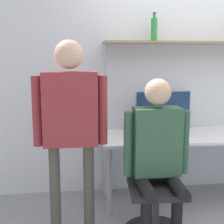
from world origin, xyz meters
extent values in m
plane|color=gray|center=(0.00, 0.00, 0.00)|extent=(12.00, 12.00, 0.00)
cube|color=silver|center=(0.00, 0.73, 1.35)|extent=(8.00, 0.06, 2.70)
cube|color=white|center=(0.00, 0.36, 0.71)|extent=(2.19, 0.68, 0.03)
cylinder|color=#A5A5AA|center=(-1.04, 0.08, 0.35)|extent=(0.05, 0.05, 0.70)
cylinder|color=#A5A5AA|center=(-1.04, 0.64, 0.35)|extent=(0.05, 0.05, 0.70)
cube|color=#997A56|center=(0.00, 0.55, 1.69)|extent=(2.08, 0.27, 0.02)
cylinder|color=#B2B2B7|center=(-1.02, 0.55, 0.85)|extent=(0.04, 0.04, 1.70)
cylinder|color=#B7B7BC|center=(-0.39, 0.54, 0.73)|extent=(0.20, 0.20, 0.01)
cylinder|color=#B7B7BC|center=(-0.39, 0.54, 0.80)|extent=(0.06, 0.06, 0.11)
cube|color=#B7B7BC|center=(-0.39, 0.54, 1.01)|extent=(0.62, 0.01, 0.34)
cube|color=navy|center=(-0.39, 0.54, 1.01)|extent=(0.60, 0.02, 0.32)
cube|color=#333338|center=(-0.62, 0.24, 0.73)|extent=(0.33, 0.21, 0.01)
cube|color=black|center=(-0.62, 0.22, 0.74)|extent=(0.28, 0.12, 0.00)
cube|color=#333338|center=(-0.62, 0.31, 0.84)|extent=(0.33, 0.07, 0.21)
cube|color=navy|center=(-0.62, 0.31, 0.84)|extent=(0.29, 0.06, 0.18)
cube|color=black|center=(-0.33, 0.25, 0.73)|extent=(0.07, 0.15, 0.01)
cube|color=black|center=(-0.33, 0.25, 0.74)|extent=(0.06, 0.13, 0.00)
cylinder|color=#4C4C51|center=(-0.69, -0.34, 0.25)|extent=(0.06, 0.06, 0.37)
cube|color=#26262B|center=(-0.69, -0.34, 0.46)|extent=(0.49, 0.49, 0.05)
cube|color=#26262B|center=(-0.67, -0.13, 0.71)|extent=(0.42, 0.07, 0.45)
cylinder|color=black|center=(-0.81, -0.51, 0.24)|extent=(0.09, 0.09, 0.48)
cylinder|color=black|center=(-0.56, -0.51, 0.24)|extent=(0.09, 0.09, 0.48)
cylinder|color=black|center=(-0.81, -0.48, 0.53)|extent=(0.10, 0.38, 0.10)
cylinder|color=black|center=(-0.56, -0.48, 0.53)|extent=(0.10, 0.38, 0.10)
cube|color=#33593F|center=(-0.69, -0.31, 0.85)|extent=(0.39, 0.20, 0.57)
cylinder|color=#33593F|center=(-0.92, -0.31, 0.84)|extent=(0.08, 0.08, 0.54)
cylinder|color=#33593F|center=(-0.45, -0.31, 0.84)|extent=(0.08, 0.08, 0.54)
sphere|color=#D8AD8C|center=(-0.69, -0.31, 1.26)|extent=(0.22, 0.22, 0.22)
cylinder|color=#4C473D|center=(-1.53, -0.26, 0.42)|extent=(0.09, 0.09, 0.84)
cylinder|color=#4C473D|center=(-1.25, -0.26, 0.42)|extent=(0.09, 0.09, 0.84)
cube|color=maroon|center=(-1.39, -0.26, 1.13)|extent=(0.43, 0.20, 0.59)
cylinder|color=maroon|center=(-1.65, -0.26, 1.12)|extent=(0.08, 0.08, 0.56)
cylinder|color=maroon|center=(-1.13, -0.26, 1.12)|extent=(0.08, 0.08, 0.56)
sphere|color=#D8AD8C|center=(-1.39, -0.26, 1.56)|extent=(0.23, 0.23, 0.23)
cylinder|color=#2D8C3F|center=(-0.51, 0.55, 1.82)|extent=(0.07, 0.07, 0.23)
cylinder|color=#2D8C3F|center=(-0.51, 0.55, 1.96)|extent=(0.03, 0.03, 0.04)
cylinder|color=black|center=(-0.51, 0.55, 1.99)|extent=(0.03, 0.03, 0.01)
camera|label=1|loc=(-1.36, -2.74, 1.54)|focal=50.00mm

